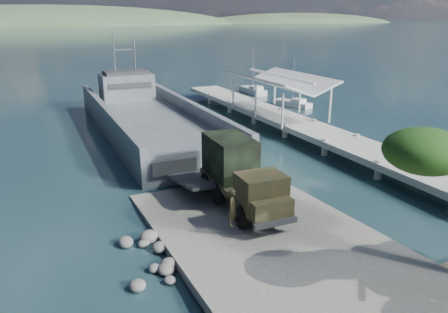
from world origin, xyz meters
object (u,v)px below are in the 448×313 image
at_px(pier, 284,113).
at_px(soldier, 233,215).
at_px(sailboat_far, 253,91).
at_px(sailboat_near, 293,104).
at_px(landing_craft, 150,124).
at_px(military_truck, 239,174).

height_order(pier, soldier, pier).
bearing_deg(soldier, sailboat_far, 26.74).
bearing_deg(sailboat_near, landing_craft, 175.23).
bearing_deg(sailboat_near, military_truck, -147.84).
distance_m(pier, sailboat_far, 20.96).
distance_m(pier, landing_craft, 13.25).
height_order(soldier, sailboat_far, sailboat_far).
height_order(soldier, sailboat_near, sailboat_near).
bearing_deg(military_truck, soldier, -119.24).
relative_size(landing_craft, military_truck, 4.30).
xyz_separation_m(landing_craft, sailboat_far, (19.68, 15.43, -0.45)).
height_order(military_truck, sailboat_near, sailboat_near).
bearing_deg(sailboat_far, sailboat_near, -88.11).
xyz_separation_m(landing_craft, sailboat_near, (19.71, 4.98, -0.49)).
distance_m(military_truck, sailboat_near, 31.70).
distance_m(pier, soldier, 23.48).
bearing_deg(military_truck, pier, 52.57).
xyz_separation_m(landing_craft, soldier, (-2.00, -22.69, 0.64)).
distance_m(landing_craft, sailboat_near, 20.34).
bearing_deg(military_truck, sailboat_near, 53.14).
relative_size(landing_craft, soldier, 17.72).
bearing_deg(soldier, landing_craft, 51.34).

